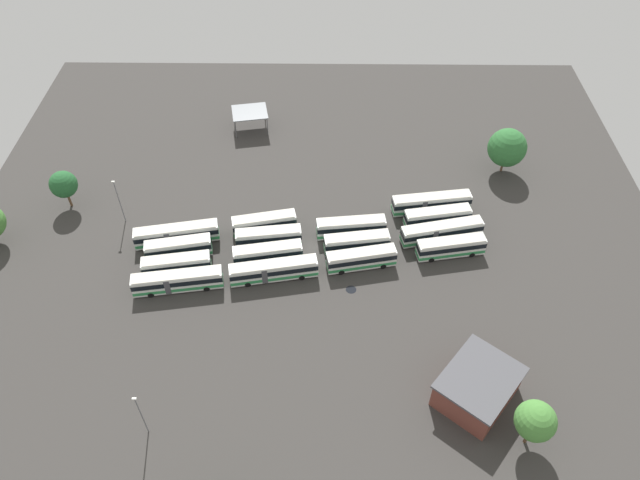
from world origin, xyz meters
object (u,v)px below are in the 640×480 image
(bus_row0_slot0, at_px, (177,281))
(depot_building, at_px, (477,387))
(bus_row0_slot3, at_px, (176,234))
(bus_row1_slot2, at_px, (269,237))
(bus_row3_slot1, at_px, (441,232))
(bus_row3_slot3, at_px, (431,203))
(lamp_post_near_entrance, at_px, (119,200))
(tree_west_edge, at_px, (63,184))
(bus_row1_slot0, at_px, (273,270))
(bus_row2_slot0, at_px, (361,259))
(bus_row3_slot0, at_px, (451,247))
(tree_north_edge, at_px, (507,148))
(bus_row0_slot2, at_px, (179,248))
(bus_row0_slot1, at_px, (177,265))
(bus_row1_slot1, at_px, (268,254))
(bus_row3_slot2, at_px, (437,217))
(bus_row2_slot1, at_px, (357,243))
(lamp_post_far_corner, at_px, (141,414))
(bus_row1_slot3, at_px, (264,223))
(bus_row2_slot2, at_px, (351,227))
(maintenance_shelter, at_px, (250,113))

(bus_row0_slot0, relative_size, depot_building, 1.03)
(bus_row0_slot3, xyz_separation_m, depot_building, (46.54, -29.46, 0.66))
(bus_row0_slot3, height_order, bus_row1_slot2, same)
(bus_row3_slot1, relative_size, bus_row3_slot3, 1.00)
(lamp_post_near_entrance, height_order, tree_west_edge, lamp_post_near_entrance)
(bus_row1_slot0, bearing_deg, bus_row0_slot3, 154.86)
(bus_row2_slot0, distance_m, bus_row3_slot3, 19.11)
(bus_row0_slot0, bearing_deg, bus_row3_slot0, 10.16)
(bus_row0_slot3, height_order, tree_north_edge, tree_north_edge)
(bus_row0_slot3, bearing_deg, tree_west_edge, 156.99)
(bus_row0_slot0, bearing_deg, bus_row0_slot2, 98.32)
(bus_row0_slot1, relative_size, bus_row1_slot1, 0.97)
(bus_row3_slot2, distance_m, lamp_post_near_entrance, 55.96)
(bus_row3_slot0, relative_size, depot_building, 0.84)
(bus_row2_slot1, relative_size, bus_row3_slot0, 0.95)
(bus_row2_slot1, relative_size, bus_row3_slot1, 0.78)
(bus_row0_slot2, distance_m, lamp_post_far_corner, 32.12)
(bus_row1_slot2, height_order, lamp_post_far_corner, lamp_post_far_corner)
(lamp_post_near_entrance, bearing_deg, bus_row0_slot0, -51.60)
(bus_row3_slot2, height_order, depot_building, depot_building)
(bus_row3_slot3, bearing_deg, bus_row3_slot0, -79.49)
(bus_row2_slot1, bearing_deg, bus_row1_slot1, -169.57)
(bus_row3_slot0, distance_m, tree_north_edge, 26.51)
(bus_row2_slot0, height_order, bus_row3_slot3, same)
(bus_row1_slot3, bearing_deg, bus_row1_slot2, -73.63)
(bus_row0_slot1, xyz_separation_m, bus_row3_slot1, (44.39, 8.21, 0.00))
(bus_row0_slot3, xyz_separation_m, bus_row2_slot2, (30.10, 2.09, -0.00))
(bus_row0_slot1, height_order, lamp_post_far_corner, lamp_post_far_corner)
(bus_row2_slot2, bearing_deg, depot_building, -62.48)
(bus_row1_slot1, xyz_separation_m, lamp_post_near_entrance, (-26.48, 9.58, 3.18))
(bus_row3_slot3, bearing_deg, lamp_post_near_entrance, -176.54)
(bus_row0_slot0, height_order, bus_row3_slot0, same)
(bus_row2_slot2, xyz_separation_m, lamp_post_far_corner, (-27.85, -37.30, 2.92))
(bus_row0_slot2, distance_m, lamp_post_near_entrance, 14.49)
(maintenance_shelter, bearing_deg, bus_row1_slot0, -79.75)
(bus_row1_slot2, relative_size, bus_row3_slot2, 0.95)
(bus_row3_slot2, height_order, tree_north_edge, tree_north_edge)
(bus_row0_slot1, xyz_separation_m, lamp_post_near_entrance, (-11.71, 12.22, 3.18))
(lamp_post_far_corner, xyz_separation_m, lamp_post_near_entrance, (-12.67, 40.36, 0.26))
(bus_row1_slot3, xyz_separation_m, bus_row3_slot2, (30.52, 1.98, 0.00))
(bus_row0_slot1, relative_size, bus_row3_slot2, 0.95)
(lamp_post_near_entrance, bearing_deg, bus_row3_slot2, -0.35)
(bus_row3_slot3, xyz_separation_m, lamp_post_far_corner, (-42.51, -43.70, 2.92))
(bus_row1_slot1, relative_size, bus_row3_slot0, 0.99)
(bus_row3_slot0, height_order, tree_west_edge, tree_west_edge)
(bus_row2_slot1, xyz_separation_m, bus_row3_slot2, (14.48, 6.49, 0.00))
(bus_row3_slot2, bearing_deg, bus_row2_slot0, -143.70)
(bus_row1_slot3, xyz_separation_m, bus_row3_slot1, (30.76, -1.68, 0.00))
(bus_row3_slot0, bearing_deg, lamp_post_near_entrance, 172.38)
(bus_row0_slot1, height_order, bus_row1_slot0, same)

